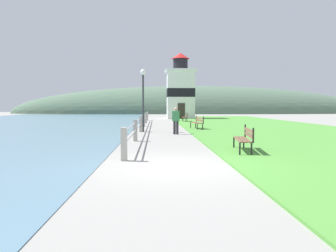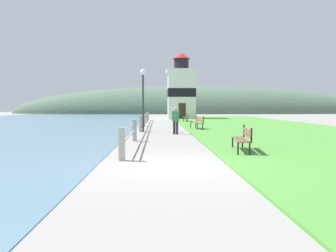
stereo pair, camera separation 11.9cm
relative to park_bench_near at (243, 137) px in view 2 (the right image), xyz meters
The scene contains 10 objects.
ground_plane 3.70m from the park_bench_near, 135.89° to the right, with size 160.00×160.00×0.00m, color gray.
grass_verge 14.90m from the park_bench_near, 70.71° to the left, with size 12.00×49.80×0.06m.
seawall_railing 12.73m from the park_bench_near, 108.67° to the left, with size 0.18×27.40×1.01m.
park_bench_near is the anchor object (origin of this frame).
park_bench_midway 11.35m from the park_bench_near, 91.05° to the left, with size 0.72×2.00×0.94m.
park_bench_far 22.33m from the park_bench_near, 90.19° to the left, with size 0.52×1.80×0.94m.
lighthouse 31.22m from the park_bench_near, 89.89° to the left, with size 3.95×3.95×8.45m.
person_strolling 7.76m from the park_bench_near, 104.67° to the left, with size 0.43×0.34×1.57m.
lamp_post 10.55m from the park_bench_near, 112.38° to the left, with size 0.36×0.36×3.96m.
distant_hillside 60.89m from the park_bench_near, 84.94° to the left, with size 80.00×16.00×12.00m.
Camera 2 is at (-0.37, -8.79, 1.65)m, focal length 35.00 mm.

